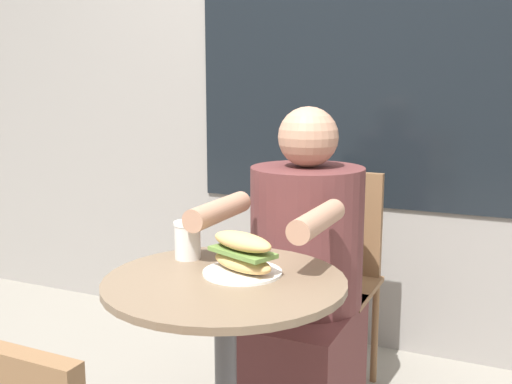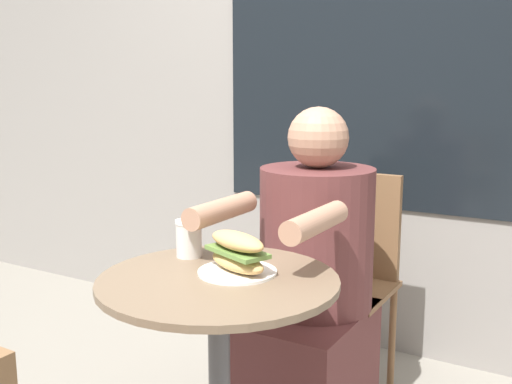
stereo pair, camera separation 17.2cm
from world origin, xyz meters
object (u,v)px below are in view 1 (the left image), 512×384
Objects in this scene: cafe_table at (225,347)px; diner_chair at (332,260)px; drink_cup at (188,240)px; seated_diner at (302,297)px; sandwich_on_plate at (242,256)px.

diner_chair reaches higher than cafe_table.
drink_cup is at bearing 74.62° from diner_chair.
seated_diner reaches higher than diner_chair.
seated_diner is at bearing 89.85° from sandwich_on_plate.
seated_diner is (-0.00, -0.35, -0.04)m from diner_chair.
sandwich_on_plate is at bearing -16.93° from drink_cup.
diner_chair reaches higher than drink_cup.
drink_cup is (-0.21, -0.41, 0.28)m from seated_diner.
drink_cup is at bearing 163.07° from sandwich_on_plate.
diner_chair is 7.83× the size of drink_cup.
seated_diner reaches higher than drink_cup.
sandwich_on_plate reaches higher than drink_cup.
drink_cup is at bearing 62.75° from seated_diner.
drink_cup is (-0.21, 0.06, 0.00)m from sandwich_on_plate.
seated_diner is at bearing 62.64° from drink_cup.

